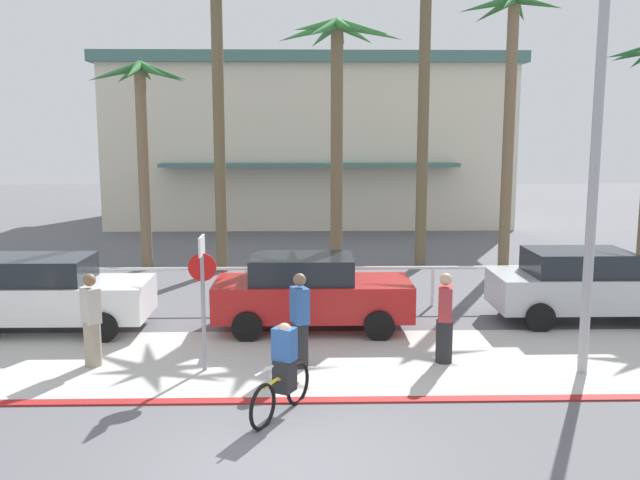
% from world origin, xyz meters
% --- Properties ---
extents(ground_plane, '(80.00, 80.00, 0.00)m').
position_xyz_m(ground_plane, '(0.00, 10.00, 0.00)').
color(ground_plane, '#5B5B60').
extents(sidewalk_strip, '(44.00, 4.00, 0.02)m').
position_xyz_m(sidewalk_strip, '(0.00, 4.20, 0.01)').
color(sidewalk_strip, beige).
rests_on(sidewalk_strip, ground).
extents(curb_paint, '(44.00, 0.24, 0.03)m').
position_xyz_m(curb_paint, '(0.00, 2.20, 0.01)').
color(curb_paint, maroon).
rests_on(curb_paint, ground).
extents(building_backdrop, '(19.16, 10.82, 7.91)m').
position_xyz_m(building_backdrop, '(0.55, 26.70, 3.98)').
color(building_backdrop, beige).
rests_on(building_backdrop, ground).
extents(rail_fence, '(21.58, 0.08, 1.04)m').
position_xyz_m(rail_fence, '(-0.00, 8.50, 0.84)').
color(rail_fence, white).
rests_on(rail_fence, ground).
extents(stop_sign_bike_lane, '(0.52, 0.56, 2.56)m').
position_xyz_m(stop_sign_bike_lane, '(-1.58, 3.72, 1.68)').
color(stop_sign_bike_lane, gray).
rests_on(stop_sign_bike_lane, ground).
extents(streetlight_curb, '(0.24, 2.54, 7.50)m').
position_xyz_m(streetlight_curb, '(5.46, 3.22, 4.28)').
color(streetlight_curb, '#9EA0A5').
rests_on(streetlight_curb, ground).
extents(palm_tree_0, '(3.16, 3.34, 6.63)m').
position_xyz_m(palm_tree_0, '(-4.83, 13.55, 5.08)').
color(palm_tree_0, '#756047').
rests_on(palm_tree_0, ground).
extents(palm_tree_1, '(2.82, 2.90, 9.26)m').
position_xyz_m(palm_tree_1, '(-2.36, 13.09, 6.46)').
color(palm_tree_1, brown).
rests_on(palm_tree_1, ground).
extents(palm_tree_2, '(3.73, 3.45, 7.66)m').
position_xyz_m(palm_tree_2, '(1.28, 11.70, 5.93)').
color(palm_tree_2, brown).
rests_on(palm_tree_2, ground).
extents(palm_tree_3, '(3.25, 3.39, 9.69)m').
position_xyz_m(palm_tree_3, '(4.13, 13.61, 6.96)').
color(palm_tree_3, brown).
rests_on(palm_tree_3, ground).
extents(palm_tree_4, '(3.34, 2.82, 8.70)m').
position_xyz_m(palm_tree_4, '(6.86, 13.62, 6.15)').
color(palm_tree_4, '#756047').
rests_on(palm_tree_4, ground).
extents(car_white_1, '(4.40, 2.02, 1.69)m').
position_xyz_m(car_white_1, '(-5.47, 6.46, 0.87)').
color(car_white_1, white).
rests_on(car_white_1, ground).
extents(car_red_2, '(4.40, 2.02, 1.69)m').
position_xyz_m(car_red_2, '(0.42, 6.44, 0.87)').
color(car_red_2, red).
rests_on(car_red_2, ground).
extents(car_silver_3, '(4.40, 2.02, 1.69)m').
position_xyz_m(car_silver_3, '(6.91, 7.02, 0.87)').
color(car_silver_3, '#B2B7BC').
rests_on(car_silver_3, ground).
extents(cyclist_yellow_0, '(0.92, 1.63, 1.50)m').
position_xyz_m(cyclist_yellow_0, '(-0.05, 1.73, 0.69)').
color(cyclist_yellow_0, black).
rests_on(cyclist_yellow_0, ground).
extents(pedestrian_0, '(0.45, 0.48, 1.81)m').
position_xyz_m(pedestrian_0, '(-3.75, 4.03, 0.84)').
color(pedestrian_0, gray).
rests_on(pedestrian_0, ground).
extents(pedestrian_1, '(0.41, 0.47, 1.83)m').
position_xyz_m(pedestrian_1, '(0.20, 3.86, 0.86)').
color(pedestrian_1, '#232326').
rests_on(pedestrian_1, ground).
extents(pedestrian_2, '(0.38, 0.44, 1.78)m').
position_xyz_m(pedestrian_2, '(2.99, 4.06, 0.83)').
color(pedestrian_2, '#232326').
rests_on(pedestrian_2, ground).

